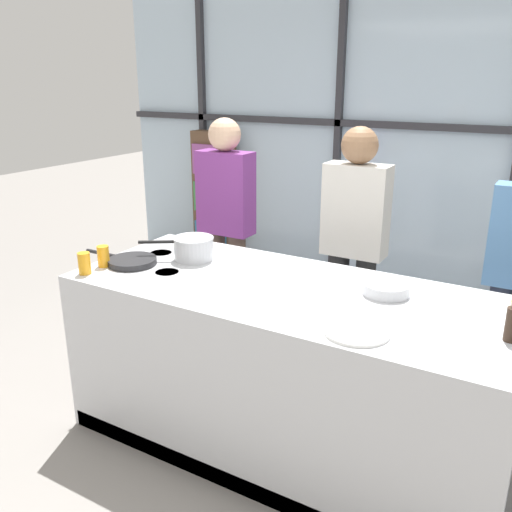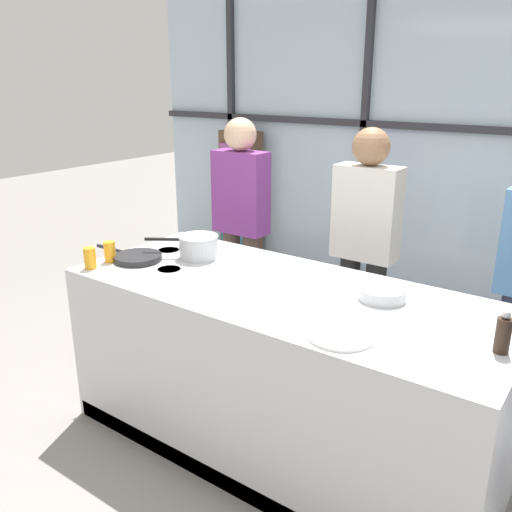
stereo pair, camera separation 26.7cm
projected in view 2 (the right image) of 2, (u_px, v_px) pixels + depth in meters
The scene contains 13 objects.
ground_plane at pixel (280, 443), 3.03m from camera, with size 18.00×18.00×0.00m, color gray.
back_window_wall at pixel (450, 144), 4.56m from camera, with size 6.40×0.10×2.80m.
bookshelf at pixel (241, 198), 5.79m from camera, with size 0.47×0.19×1.41m.
demo_island at pixel (281, 370), 2.88m from camera, with size 2.28×0.94×0.93m.
spectator_far_left at pixel (241, 216), 4.02m from camera, with size 0.41×0.23×1.67m.
spectator_center_left at pixel (365, 240), 3.47m from camera, with size 0.41×0.23×1.66m.
frying_pan at pixel (137, 257), 3.15m from camera, with size 0.49×0.27×0.04m.
saucepan at pixel (198, 246), 3.18m from camera, with size 0.39×0.30×0.13m.
white_plate at pixel (341, 335), 2.23m from camera, with size 0.28×0.28×0.01m, color white.
mixing_bowl at pixel (382, 293), 2.60m from camera, with size 0.23×0.23×0.06m.
pepper_grinder at pixel (503, 334), 2.08m from camera, with size 0.06×0.06×0.18m.
juice_glass_near at pixel (90, 258), 3.01m from camera, with size 0.07×0.07×0.12m, color orange.
juice_glass_far at pixel (110, 252), 3.11m from camera, with size 0.07×0.07×0.12m, color orange.
Camera 2 is at (1.37, -2.14, 1.95)m, focal length 38.00 mm.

